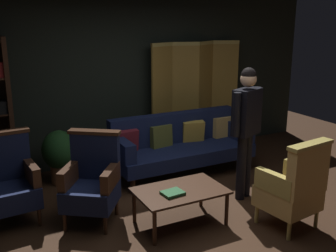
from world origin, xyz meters
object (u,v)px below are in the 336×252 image
Objects in this scene: armchair_gilt_accent at (294,187)px; armchair_wing_left at (9,181)px; coffee_table at (180,194)px; potted_plant at (60,153)px; folding_screen at (195,96)px; armchair_wing_right at (92,181)px; book_green_cloth at (173,193)px; standing_figure at (246,122)px; velvet_couch at (180,143)px.

armchair_wing_left is (-2.75, 1.61, 0.00)m from armchair_gilt_accent.
armchair_wing_left is at bearing 149.57° from armchair_gilt_accent.
potted_plant is (-0.93, 1.81, 0.07)m from coffee_table.
folding_screen is 2.92m from armchair_wing_right.
armchair_wing_left reaches higher than coffee_table.
armchair_gilt_accent is 4.54× the size of book_green_cloth.
armchair_wing_right is 2.02m from standing_figure.
armchair_wing_right is (0.84, -0.42, 0.00)m from armchair_wing_left.
coffee_table is 0.16m from book_green_cloth.
folding_screen is at bearing 55.56° from coffee_table.
potted_plant is at bearing 142.18° from standing_figure.
coffee_table is at bearing 27.21° from book_green_cloth.
folding_screen is 1.20m from velvet_couch.
standing_figure is 2.20× the size of potted_plant.
standing_figure is 1.38m from book_green_cloth.
potted_plant is (-1.99, 2.45, -0.04)m from armchair_gilt_accent.
standing_figure reaches higher than book_green_cloth.
armchair_wing_right reaches higher than velvet_couch.
velvet_couch is 2.04× the size of armchair_wing_right.
armchair_wing_left is 0.94m from armchair_wing_right.
armchair_gilt_accent reaches higher than book_green_cloth.
standing_figure is at bearing -14.65° from armchair_wing_left.
velvet_couch is 9.26× the size of book_green_cloth.
velvet_couch is 1.76m from potted_plant.
velvet_couch is 2.04× the size of armchair_gilt_accent.
armchair_wing_left is (-2.47, -0.44, 0.03)m from velvet_couch.
armchair_gilt_accent is at bearing -98.94° from folding_screen.
coffee_table is at bearing -32.86° from armchair_wing_right.
coffee_table is 1.25m from armchair_gilt_accent.
coffee_table is at bearing 148.71° from armchair_gilt_accent.
armchair_wing_left is 4.54× the size of book_green_cloth.
armchair_wing_left is at bearing -169.87° from velvet_couch.
potted_plant is at bearing 47.99° from armchair_wing_left.
potted_plant is at bearing 93.87° from armchair_wing_right.
book_green_cloth is at bearing -165.43° from standing_figure.
armchair_wing_left reaches higher than book_green_cloth.
armchair_wing_right is at bearing 147.14° from coffee_table.
book_green_cloth is at bearing -40.73° from armchair_wing_right.
armchair_gilt_accent reaches higher than potted_plant.
standing_figure is at bearing 14.57° from book_green_cloth.
velvet_couch reaches higher than coffee_table.
standing_figure reaches higher than potted_plant.
armchair_wing_left is 1.34× the size of potted_plant.
standing_figure is at bearing 12.88° from coffee_table.
potted_plant is at bearing 129.12° from armchair_gilt_accent.
standing_figure is at bearing 88.99° from armchair_gilt_accent.
armchair_wing_right is at bearing 139.27° from book_green_cloth.
potted_plant is at bearing 117.30° from coffee_table.
book_green_cloth is at bearing -125.89° from folding_screen.
velvet_couch is at bearing 104.05° from standing_figure.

